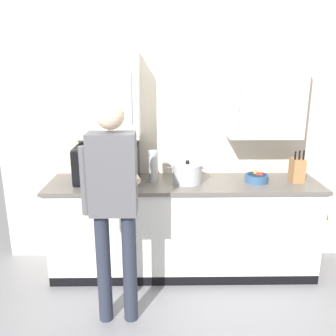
# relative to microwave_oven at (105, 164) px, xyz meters

# --- Properties ---
(ground_plane) EXTENTS (9.81, 9.81, 0.00)m
(ground_plane) POSITION_rel_microwave_oven_xyz_m (0.74, -0.96, -1.09)
(ground_plane) COLOR gray
(back_wall_tiled) EXTENTS (3.65, 0.44, 2.57)m
(back_wall_tiled) POSITION_rel_microwave_oven_xyz_m (0.74, 0.26, 0.31)
(back_wall_tiled) COLOR beige
(back_wall_tiled) RESTS_ON ground_plane
(counter_unit) EXTENTS (2.53, 0.61, 0.92)m
(counter_unit) POSITION_rel_microwave_oven_xyz_m (0.74, -0.03, -0.63)
(counter_unit) COLOR white
(counter_unit) RESTS_ON ground_plane
(microwave_oven) EXTENTS (0.57, 0.42, 0.34)m
(microwave_oven) POSITION_rel_microwave_oven_xyz_m (0.00, 0.00, 0.00)
(microwave_oven) COLOR black
(microwave_oven) RESTS_ON counter_unit
(fruit_bowl) EXTENTS (0.21, 0.21, 0.10)m
(fruit_bowl) POSITION_rel_microwave_oven_xyz_m (1.42, -0.03, -0.13)
(fruit_bowl) COLOR #335684
(fruit_bowl) RESTS_ON counter_unit
(thermos_flask) EXTENTS (0.09, 0.09, 0.30)m
(thermos_flask) POSITION_rel_microwave_oven_xyz_m (0.45, -0.01, -0.02)
(thermos_flask) COLOR #B7BABF
(thermos_flask) RESTS_ON counter_unit
(stock_pot) EXTENTS (0.37, 0.28, 0.21)m
(stock_pot) POSITION_rel_microwave_oven_xyz_m (0.77, -0.05, -0.08)
(stock_pot) COLOR #B7BABF
(stock_pot) RESTS_ON counter_unit
(knife_block) EXTENTS (0.11, 0.15, 0.30)m
(knife_block) POSITION_rel_microwave_oven_xyz_m (1.79, -0.03, -0.06)
(knife_block) COLOR #A37547
(knife_block) RESTS_ON counter_unit
(person_figure) EXTENTS (0.44, 0.57, 1.73)m
(person_figure) POSITION_rel_microwave_oven_xyz_m (0.18, -0.74, -0.05)
(person_figure) COLOR #282D3D
(person_figure) RESTS_ON ground_plane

